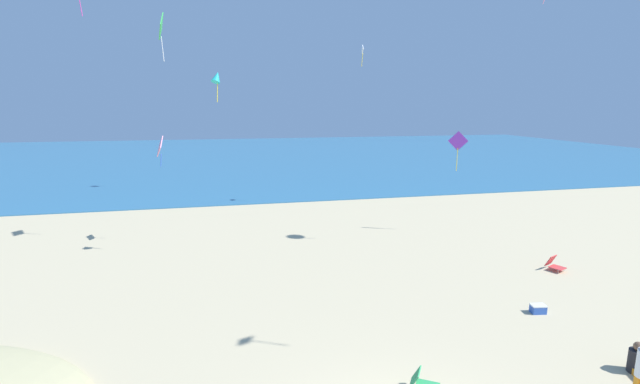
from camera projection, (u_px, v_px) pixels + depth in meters
name	position (u px, v px, depth m)	size (l,w,h in m)	color
ground_plane	(306.00, 271.00, 17.68)	(120.00, 120.00, 0.00)	#C6B58C
ocean_water	(246.00, 155.00, 58.46)	(120.00, 60.00, 0.05)	teal
beach_chair_mid_beach	(422.00, 383.00, 10.14)	(0.83, 0.77, 0.54)	#2D9956
beach_chair_near_camera	(554.00, 264.00, 17.68)	(0.72, 0.81, 0.60)	#D13D3D
cooler_box	(538.00, 309.00, 14.05)	(0.50, 0.36, 0.28)	#2D56B7
person_2	(638.00, 362.00, 10.86)	(0.52, 0.72, 0.81)	black
kite_green	(161.00, 27.00, 19.27)	(0.28, 1.19, 2.08)	green
kite_purple	(458.00, 142.00, 22.13)	(0.91, 0.46, 2.04)	purple
kite_pink	(160.00, 147.00, 20.45)	(0.35, 1.01, 1.45)	pink
kite_white	(362.00, 51.00, 27.08)	(0.11, 0.55, 1.30)	white
kite_teal	(217.00, 77.00, 17.75)	(0.62, 0.64, 1.28)	#1EADAD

